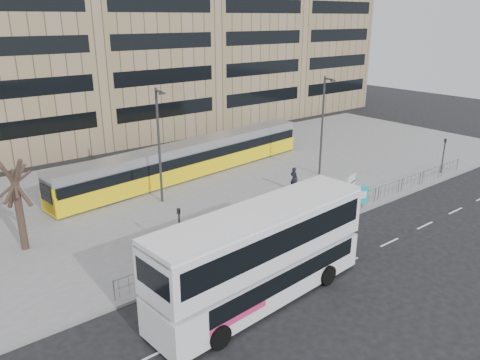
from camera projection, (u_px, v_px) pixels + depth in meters
ground at (319, 229)px, 30.61m from camera, size 120.00×120.00×0.00m
plaza at (213, 181)px, 39.45m from camera, size 64.00×24.00×0.15m
kerb at (318, 228)px, 30.63m from camera, size 64.00×0.25×0.17m
building_row at (107, 19)px, 52.58m from camera, size 70.40×18.40×31.20m
pedestrian_barrier at (334, 206)px, 31.84m from camera, size 32.07×0.07×1.10m
road_markings at (380, 247)px, 28.25m from camera, size 62.00×0.12×0.01m
double_decker_bus at (261, 252)px, 22.20m from camera, size 12.14×3.69×4.79m
tram at (191, 159)px, 40.14m from camera, size 25.25×5.22×2.96m
station_sign at (351, 184)px, 34.18m from camera, size 1.76×0.63×2.10m
ad_panel at (363, 195)px, 33.45m from camera, size 0.82×0.41×1.62m
pedestrian at (294, 179)px, 36.72m from camera, size 0.56×0.76×1.94m
traffic_light_west at (179, 227)px, 25.94m from camera, size 0.18×0.22×3.10m
traffic_light_east at (444, 151)px, 40.62m from camera, size 0.23×0.25×3.10m
lamp_post_west at (159, 142)px, 33.33m from camera, size 0.45×1.04×8.42m
lamp_post_east at (323, 123)px, 39.34m from camera, size 0.45×1.04×8.46m
bare_tree at (10, 156)px, 25.88m from camera, size 4.86×4.86×7.93m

